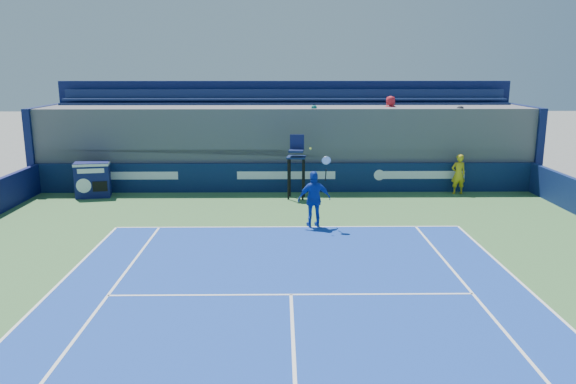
{
  "coord_description": "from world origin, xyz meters",
  "views": [
    {
      "loc": [
        -0.22,
        -5.42,
        5.03
      ],
      "look_at": [
        0.0,
        11.5,
        1.25
      ],
      "focal_mm": 35.0,
      "sensor_mm": 36.0,
      "label": 1
    }
  ],
  "objects_px": {
    "match_clock": "(93,179)",
    "tennis_player": "(314,199)",
    "ball_person": "(458,174)",
    "umpire_chair": "(296,160)"
  },
  "relations": [
    {
      "from": "ball_person",
      "to": "match_clock",
      "type": "xyz_separation_m",
      "value": [
        -14.53,
        -0.39,
        -0.08
      ]
    },
    {
      "from": "match_clock",
      "to": "umpire_chair",
      "type": "relative_size",
      "value": 0.58
    },
    {
      "from": "ball_person",
      "to": "tennis_player",
      "type": "height_order",
      "value": "tennis_player"
    },
    {
      "from": "ball_person",
      "to": "match_clock",
      "type": "bearing_deg",
      "value": -3.52
    },
    {
      "from": "tennis_player",
      "to": "ball_person",
      "type": "bearing_deg",
      "value": 37.66
    },
    {
      "from": "ball_person",
      "to": "tennis_player",
      "type": "xyz_separation_m",
      "value": [
        -6.08,
        -4.69,
        0.1
      ]
    },
    {
      "from": "match_clock",
      "to": "umpire_chair",
      "type": "bearing_deg",
      "value": -1.87
    },
    {
      "from": "ball_person",
      "to": "umpire_chair",
      "type": "height_order",
      "value": "umpire_chair"
    },
    {
      "from": "umpire_chair",
      "to": "tennis_player",
      "type": "xyz_separation_m",
      "value": [
        0.46,
        -4.04,
        -0.61
      ]
    },
    {
      "from": "match_clock",
      "to": "tennis_player",
      "type": "relative_size",
      "value": 0.56
    }
  ]
}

